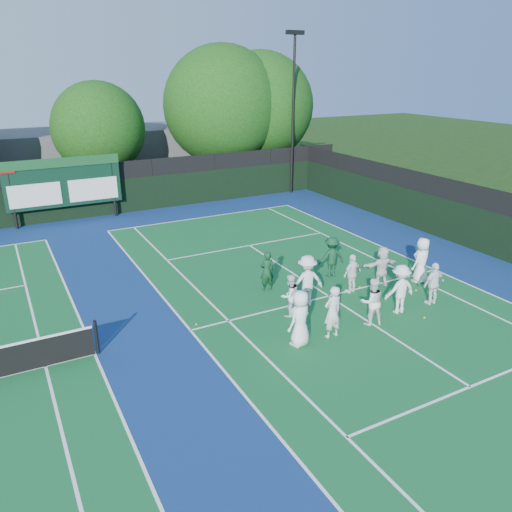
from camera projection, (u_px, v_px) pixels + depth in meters
name	position (u px, v px, depth m)	size (l,w,h in m)	color
ground	(345.00, 307.00, 17.76)	(120.00, 120.00, 0.00)	#17330E
court_apron	(175.00, 334.00, 15.94)	(34.00, 32.00, 0.01)	navy
near_court	(329.00, 296.00, 18.58)	(11.05, 23.85, 0.01)	#135D2B
back_fence	(83.00, 194.00, 27.83)	(34.00, 0.08, 3.00)	black
divider_fence_right	(496.00, 227.00, 22.07)	(0.08, 32.00, 3.00)	black
scoreboard	(63.00, 183.00, 26.74)	(6.00, 0.21, 3.55)	black
clubhouse	(119.00, 156.00, 35.96)	(18.00, 6.00, 4.00)	#57575C
light_pole_right	(293.00, 96.00, 31.78)	(1.20, 0.30, 10.12)	black
tree_c	(101.00, 131.00, 30.62)	(5.61, 5.61, 7.31)	black
tree_d	(224.00, 109.00, 33.95)	(7.99, 7.99, 9.55)	black
tree_e	(261.00, 109.00, 35.26)	(7.48, 7.48, 9.17)	black
tennis_ball_0	(293.00, 317.00, 16.97)	(0.07, 0.07, 0.07)	#C8CC18
tennis_ball_1	(360.00, 287.00, 19.28)	(0.07, 0.07, 0.07)	#C8CC18
tennis_ball_2	(424.00, 318.00, 16.93)	(0.07, 0.07, 0.07)	#C8CC18
tennis_ball_3	(196.00, 324.00, 16.50)	(0.07, 0.07, 0.07)	#C8CC18
tennis_ball_4	(321.00, 261.00, 21.87)	(0.07, 0.07, 0.07)	#C8CC18
tennis_ball_5	(416.00, 290.00, 18.99)	(0.07, 0.07, 0.07)	#C8CC18
player_front_0	(300.00, 318.00, 15.05)	(0.88, 0.57, 1.80)	white
player_front_1	(333.00, 312.00, 15.51)	(0.63, 0.42, 1.74)	silver
player_front_2	(372.00, 302.00, 16.32)	(0.79, 0.62, 1.63)	white
player_front_3	(400.00, 289.00, 17.09)	(1.13, 0.65, 1.75)	white
player_front_4	(434.00, 284.00, 17.74)	(0.92, 0.38, 1.58)	white
player_back_0	(290.00, 296.00, 16.89)	(0.73, 0.57, 1.51)	white
player_back_1	(307.00, 281.00, 17.59)	(1.22, 0.70, 1.88)	white
player_back_2	(352.00, 274.00, 18.67)	(0.89, 0.37, 1.52)	white
player_back_3	(382.00, 266.00, 19.22)	(1.50, 0.48, 1.62)	white
player_back_4	(421.00, 260.00, 19.54)	(0.89, 0.58, 1.82)	white
coach_left	(267.00, 271.00, 18.86)	(0.57, 0.37, 1.55)	#103D1E
coach_right	(331.00, 257.00, 20.07)	(1.09, 0.63, 1.69)	#103C23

